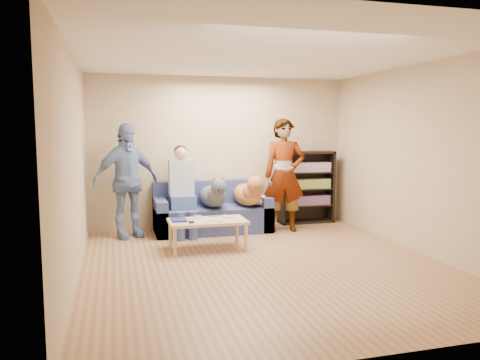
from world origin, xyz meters
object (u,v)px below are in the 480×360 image
object	(u,v)px
person_standing_left	(126,181)
dog_gray	(214,195)
camera_silver	(198,217)
person_seated	(182,187)
notebook_blue	(179,220)
coffee_table	(207,223)
dog_tan	(249,193)
bookshelf	(306,186)
person_standing_right	(284,175)
sofa	(212,214)

from	to	relation	value
person_standing_left	dog_gray	bearing A→B (deg)	-25.63
camera_silver	person_seated	world-z (taller)	person_seated
camera_silver	dog_gray	world-z (taller)	dog_gray
notebook_blue	coffee_table	xyz separation A→B (m)	(0.40, -0.05, -0.06)
person_standing_left	dog_gray	xyz separation A→B (m)	(1.38, -0.09, -0.27)
dog_tan	coffee_table	world-z (taller)	dog_tan
notebook_blue	bookshelf	xyz separation A→B (m)	(2.50, 1.33, 0.25)
person_standing_left	camera_silver	size ratio (longest dim) A/B	16.38
notebook_blue	dog_tan	world-z (taller)	dog_tan
notebook_blue	coffee_table	distance (m)	0.41
bookshelf	person_standing_left	bearing A→B (deg)	-173.92
person_standing_right	dog_tan	distance (m)	0.66
person_seated	dog_gray	bearing A→B (deg)	-7.69
bookshelf	sofa	bearing A→B (deg)	-172.60
person_standing_right	bookshelf	xyz separation A→B (m)	(0.63, 0.55, -0.26)
dog_tan	person_standing_left	bearing A→B (deg)	177.61
dog_gray	dog_tan	xyz separation A→B (m)	(0.60, 0.01, 0.01)
person_seated	dog_tan	world-z (taller)	person_seated
dog_gray	coffee_table	size ratio (longest dim) A/B	1.13
person_standing_right	notebook_blue	world-z (taller)	person_standing_right
person_seated	coffee_table	world-z (taller)	person_seated
person_standing_left	sofa	xyz separation A→B (m)	(1.38, 0.11, -0.62)
coffee_table	notebook_blue	bearing A→B (deg)	172.87
coffee_table	bookshelf	world-z (taller)	bookshelf
dog_gray	bookshelf	world-z (taller)	bookshelf
dog_tan	bookshelf	world-z (taller)	bookshelf
camera_silver	bookshelf	distance (m)	2.56
sofa	notebook_blue	bearing A→B (deg)	-122.53
dog_tan	camera_silver	bearing A→B (deg)	-140.35
camera_silver	coffee_table	bearing A→B (deg)	-45.00
person_standing_left	notebook_blue	size ratio (longest dim) A/B	6.93
notebook_blue	dog_gray	distance (m)	1.15
sofa	dog_tan	xyz separation A→B (m)	(0.59, -0.19, 0.36)
person_standing_right	coffee_table	size ratio (longest dim) A/B	1.71
person_standing_left	dog_gray	size ratio (longest dim) A/B	1.45
dog_gray	camera_silver	bearing A→B (deg)	-116.38
person_standing_right	notebook_blue	xyz separation A→B (m)	(-1.87, -0.78, -0.51)
person_standing_right	dog_tan	world-z (taller)	person_standing_right
camera_silver	person_seated	distance (m)	0.96
dog_gray	coffee_table	bearing A→B (deg)	-107.06
person_standing_left	notebook_blue	distance (m)	1.29
notebook_blue	sofa	distance (m)	1.31
person_standing_left	person_standing_right	bearing A→B (deg)	-26.64
person_seated	dog_gray	size ratio (longest dim) A/B	1.18
person_standing_left	dog_tan	distance (m)	1.99
coffee_table	dog_tan	bearing A→B (deg)	47.09
person_seated	camera_silver	bearing A→B (deg)	-84.25
sofa	coffee_table	bearing A→B (deg)	-104.59
coffee_table	bookshelf	xyz separation A→B (m)	(2.10, 1.38, 0.31)
person_standing_right	sofa	world-z (taller)	person_standing_right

